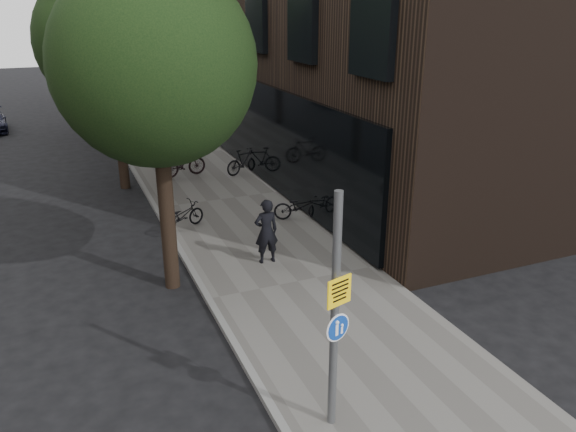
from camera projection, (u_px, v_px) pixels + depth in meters
ground at (355, 362)px, 10.89m from camera, size 120.00×120.00×0.00m
sidewalk at (221, 201)px, 19.57m from camera, size 4.50×60.00×0.12m
curb_edge at (156, 209)px, 18.75m from camera, size 0.15×60.00×0.13m
street_tree_near at (158, 73)px, 12.15m from camera, size 4.40×4.40×7.50m
street_tree_mid at (112, 46)px, 19.47m from camera, size 5.00×5.00×7.80m
street_tree_far at (90, 34)px, 27.22m from camera, size 5.00×5.00×7.80m
signpost at (335, 314)px, 8.47m from camera, size 0.45×0.15×3.98m
pedestrian at (266, 231)px, 14.53m from camera, size 0.64×0.43×1.74m
parked_bike_facade_near at (300, 207)px, 17.58m from camera, size 1.73×1.10×0.86m
parked_bike_facade_far at (244, 161)px, 22.29m from camera, size 1.74×1.01×1.01m
parked_bike_curb_near at (182, 216)px, 16.87m from camera, size 1.64×1.15×0.82m
parked_bike_curb_far at (183, 163)px, 21.93m from camera, size 1.87×0.75×1.09m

